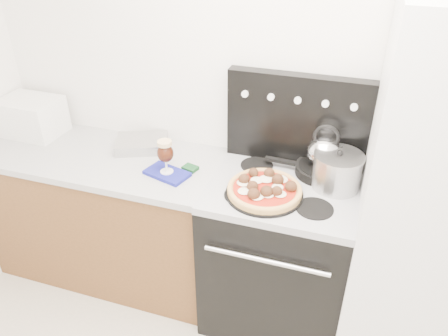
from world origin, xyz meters
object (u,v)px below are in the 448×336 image
at_px(base_cabinet, 110,217).
at_px(pizza_pan, 264,194).
at_px(oven_mitt, 167,173).
at_px(beer_glass, 166,157).
at_px(stock_pot, 337,172).
at_px(fridge, 432,209).
at_px(toaster_oven, 32,116).
at_px(skillet, 322,170).
at_px(tea_kettle, 324,149).
at_px(pizza, 265,188).
at_px(stove_body, 278,255).

bearing_deg(base_cabinet, pizza_pan, -7.41).
height_order(oven_mitt, beer_glass, beer_glass).
bearing_deg(pizza_pan, stock_pot, 29.70).
bearing_deg(fridge, toaster_oven, 176.00).
bearing_deg(stock_pot, skillet, 130.05).
bearing_deg(tea_kettle, skillet, 0.00).
relative_size(tea_kettle, stock_pot, 0.83).
xyz_separation_m(pizza_pan, pizza, (0.00, 0.00, 0.03)).
distance_m(beer_glass, stock_pot, 0.89).
bearing_deg(tea_kettle, stock_pot, -31.24).
distance_m(toaster_oven, oven_mitt, 1.04).
height_order(pizza_pan, pizza, pizza).
bearing_deg(pizza, tea_kettle, 48.93).
distance_m(pizza_pan, pizza, 0.03).
xyz_separation_m(base_cabinet, skillet, (1.27, 0.15, 0.52)).
relative_size(fridge, tea_kettle, 9.45).
height_order(oven_mitt, tea_kettle, tea_kettle).
relative_size(fridge, pizza, 5.15).
relative_size(stove_body, pizza_pan, 2.27).
height_order(base_cabinet, pizza, pizza).
bearing_deg(stock_pot, tea_kettle, 130.05).
bearing_deg(oven_mitt, stock_pot, 9.11).
height_order(pizza, stock_pot, stock_pot).
xyz_separation_m(skillet, stock_pot, (0.08, -0.10, 0.06)).
relative_size(fridge, oven_mitt, 8.01).
bearing_deg(toaster_oven, fridge, -2.64).
distance_m(toaster_oven, beer_glass, 1.03).
distance_m(base_cabinet, skillet, 1.38).
xyz_separation_m(base_cabinet, stock_pot, (1.36, 0.05, 0.58)).
bearing_deg(base_cabinet, oven_mitt, -10.46).
bearing_deg(stock_pot, pizza, -150.30).
relative_size(oven_mitt, pizza_pan, 0.61).
height_order(stove_body, pizza_pan, pizza_pan).
bearing_deg(skillet, oven_mitt, -163.46).
bearing_deg(base_cabinet, skillet, 6.64).
height_order(base_cabinet, skillet, skillet).
bearing_deg(fridge, stove_body, 177.95).
xyz_separation_m(toaster_oven, skillet, (1.81, 0.03, -0.07)).
relative_size(fridge, beer_glass, 9.90).
relative_size(fridge, pizza_pan, 4.91).
xyz_separation_m(stove_body, tea_kettle, (0.17, 0.17, 0.63)).
distance_m(pizza_pan, stock_pot, 0.38).
bearing_deg(base_cabinet, stock_pot, 2.22).
bearing_deg(skillet, beer_glass, -163.46).
bearing_deg(oven_mitt, pizza, -4.72).
height_order(base_cabinet, oven_mitt, oven_mitt).
distance_m(stove_body, toaster_oven, 1.74).
bearing_deg(toaster_oven, stock_pot, -0.49).
bearing_deg(stove_body, skillet, 45.64).
distance_m(pizza_pan, tea_kettle, 0.40).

